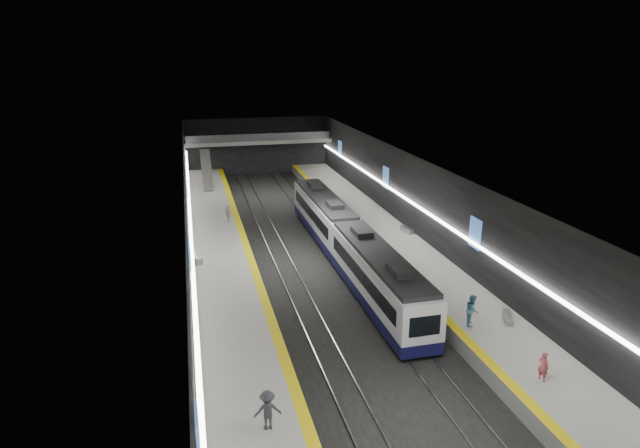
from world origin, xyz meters
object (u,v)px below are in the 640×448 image
object	(u,v)px
bench_left_far	(197,258)
passenger_right_b	(472,310)
train	(347,240)
passenger_left_b	(268,410)
escalator	(207,170)
passenger_right_a	(543,367)
bench_right_near	(508,317)
bench_right_far	(407,230)
passenger_left_a	(228,214)

from	to	relation	value
bench_left_far	passenger_right_b	xyz separation A→B (m)	(15.92, -14.65, 0.73)
train	passenger_left_b	size ratio (longest dim) A/B	16.09
train	escalator	distance (m)	28.85
train	passenger_right_a	world-z (taller)	train
escalator	passenger_right_a	bearing A→B (deg)	-72.66
bench_right_near	passenger_left_b	xyz separation A→B (m)	(-15.92, -6.27, 0.74)
bench_right_near	passenger_right_a	world-z (taller)	passenger_right_a
bench_right_far	bench_right_near	bearing A→B (deg)	-101.64
bench_left_far	passenger_left_a	world-z (taller)	passenger_left_a
passenger_right_a	escalator	bearing A→B (deg)	2.44
bench_left_far	passenger_right_a	size ratio (longest dim) A/B	1.27
train	bench_right_near	world-z (taller)	train
passenger_left_a	passenger_left_b	world-z (taller)	passenger_left_b
bench_right_near	passenger_left_b	size ratio (longest dim) A/B	0.87
train	passenger_right_a	distance (m)	19.89
train	escalator	xyz separation A→B (m)	(-10.00, 27.05, 0.70)
passenger_left_a	passenger_left_b	xyz separation A→B (m)	(-0.74, -30.71, 0.14)
train	passenger_left_a	xyz separation A→B (m)	(-8.76, 11.11, -0.40)
escalator	passenger_left_a	bearing A→B (deg)	-85.56
escalator	bench_right_near	world-z (taller)	escalator
train	passenger_left_b	bearing A→B (deg)	-115.87
bench_right_far	passenger_left_b	bearing A→B (deg)	-134.70
bench_right_near	passenger_left_a	world-z (taller)	passenger_left_a
escalator	passenger_right_b	xyz separation A→B (m)	(13.92, -40.31, -0.92)
escalator	bench_right_far	bearing A→B (deg)	-53.61
escalator	passenger_left_b	xyz separation A→B (m)	(0.50, -46.64, -0.97)
bench_left_far	escalator	bearing A→B (deg)	74.35
bench_left_far	bench_right_far	size ratio (longest dim) A/B	1.16
bench_left_far	bench_right_near	distance (m)	23.57
bench_left_far	passenger_left_b	size ratio (longest dim) A/B	1.08
bench_right_far	passenger_left_a	bearing A→B (deg)	145.95
bench_right_far	passenger_right_b	world-z (taller)	passenger_right_b
bench_left_far	passenger_left_b	distance (m)	21.14
bench_right_far	passenger_right_a	xyz separation A→B (m)	(-2.51, -23.35, 0.58)
passenger_right_a	bench_right_far	bearing A→B (deg)	-21.03
passenger_left_b	bench_right_near	bearing A→B (deg)	-157.19
bench_left_far	passenger_right_b	bearing A→B (deg)	-53.81
train	escalator	size ratio (longest dim) A/B	3.76
escalator	bench_right_far	world-z (taller)	escalator
passenger_right_a	passenger_left_a	xyz separation A→B (m)	(-13.25, 30.48, -0.00)
bench_left_far	passenger_left_a	distance (m)	10.26
passenger_left_a	bench_right_far	bearing A→B (deg)	45.67
bench_right_near	bench_right_far	size ratio (longest dim) A/B	0.93
escalator	passenger_left_b	distance (m)	46.66
bench_left_far	bench_right_far	distance (m)	19.18
train	bench_right_far	distance (m)	8.11
escalator	passenger_right_b	distance (m)	42.65
passenger_right_b	passenger_left_b	size ratio (longest dim) A/B	1.05
bench_left_far	passenger_left_a	xyz separation A→B (m)	(3.24, 9.72, 0.55)
bench_left_far	passenger_right_a	distance (m)	26.52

